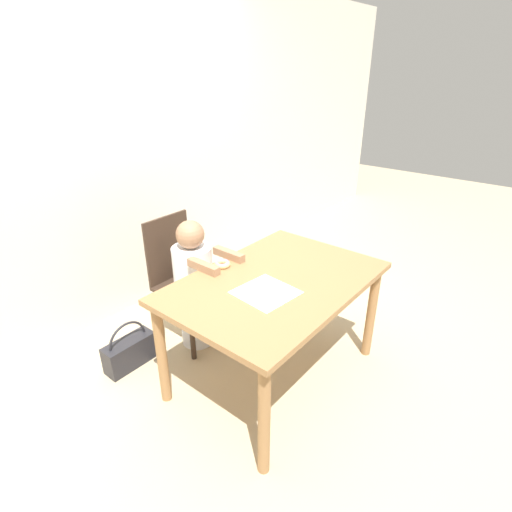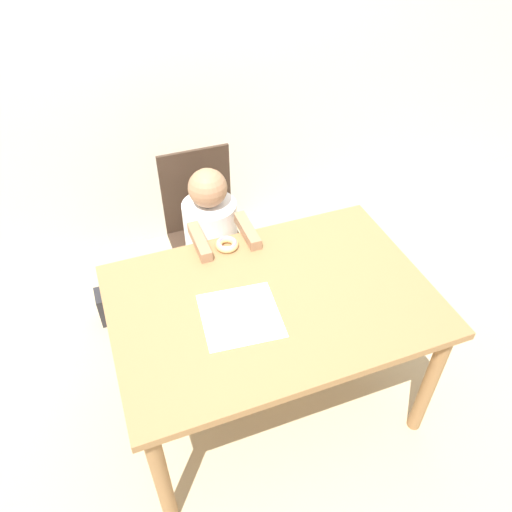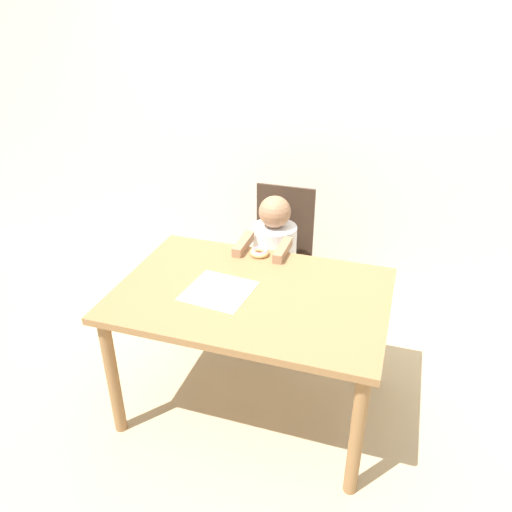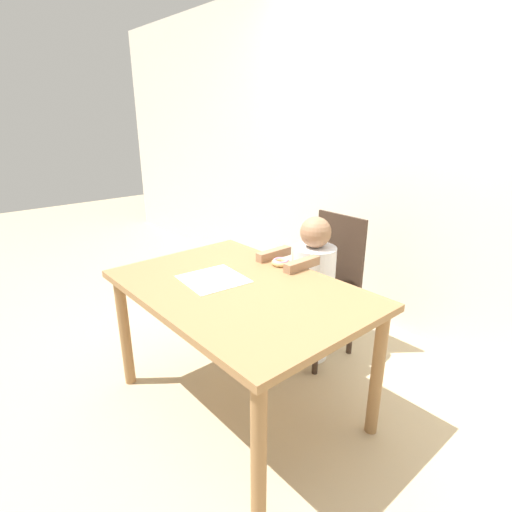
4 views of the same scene
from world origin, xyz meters
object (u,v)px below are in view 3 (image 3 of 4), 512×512
object	(u,v)px
handbag	(215,292)
donut	(260,252)
chair	(279,261)
child_figure	(273,269)

from	to	relation	value
handbag	donut	bearing A→B (deg)	-43.77
chair	donut	xyz separation A→B (m)	(-0.00, -0.40, 0.26)
child_figure	handbag	xyz separation A→B (m)	(-0.46, 0.17, -0.36)
child_figure	donut	xyz separation A→B (m)	(-0.00, -0.28, 0.26)
chair	donut	distance (m)	0.48
child_figure	chair	bearing A→B (deg)	90.00
chair	handbag	bearing A→B (deg)	174.79
handbag	chair	bearing A→B (deg)	-5.21
chair	handbag	distance (m)	0.58
chair	donut	world-z (taller)	chair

